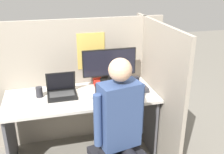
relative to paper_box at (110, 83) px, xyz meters
name	(u,v)px	position (x,y,z in m)	size (l,w,h in m)	color
cubicle_panel_back	(77,82)	(-0.36, 0.20, -0.03)	(2.12, 0.05, 1.52)	gray
cubicle_panel_right	(156,90)	(0.48, -0.24, -0.03)	(0.04, 1.32, 1.52)	gray
desk	(82,110)	(-0.36, -0.17, -0.21)	(1.62, 0.68, 0.76)	beige
paper_box	(110,83)	(0.00, 0.00, 0.00)	(0.35, 0.24, 0.07)	red
monitor	(109,64)	(0.00, 0.00, 0.23)	(0.62, 0.23, 0.37)	black
laptop	(62,91)	(-0.56, -0.12, 0.02)	(0.31, 0.26, 0.26)	black
mouse	(91,96)	(-0.27, -0.26, -0.02)	(0.07, 0.05, 0.04)	silver
stapler	(145,89)	(0.35, -0.23, -0.01)	(0.05, 0.14, 0.05)	#2D2D33
carrot_toy	(102,102)	(-0.18, -0.43, -0.01)	(0.05, 0.14, 0.05)	orange
office_chair	(118,139)	(-0.09, -0.72, -0.26)	(0.55, 0.60, 1.07)	black
person	(120,125)	(-0.13, -0.88, -0.01)	(0.47, 0.46, 1.36)	black
pen_cup	(39,92)	(-0.79, -0.10, 0.02)	(0.07, 0.07, 0.11)	#28282D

